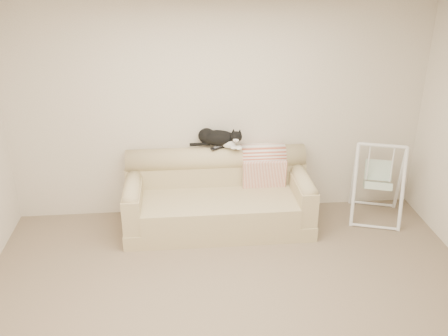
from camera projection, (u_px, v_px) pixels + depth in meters
name	position (u px, v px, depth m)	size (l,w,h in m)	color
ground_plane	(237.00, 311.00, 4.66)	(5.00, 5.00, 0.00)	#6C5D4B
room_shell	(239.00, 162.00, 4.03)	(5.04, 4.04, 2.60)	#C4B49C
sofa	(218.00, 198.00, 5.98)	(2.20, 0.93, 0.90)	tan
remote_a	(218.00, 148.00, 5.95)	(0.18, 0.13, 0.03)	black
remote_b	(233.00, 147.00, 5.98)	(0.16, 0.14, 0.02)	black
tuxedo_cat	(219.00, 138.00, 5.95)	(0.64, 0.39, 0.25)	black
throw_blanket	(263.00, 160.00, 6.08)	(0.52, 0.38, 0.58)	#B95034
baby_swing	(378.00, 181.00, 6.08)	(0.76, 0.79, 0.99)	white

